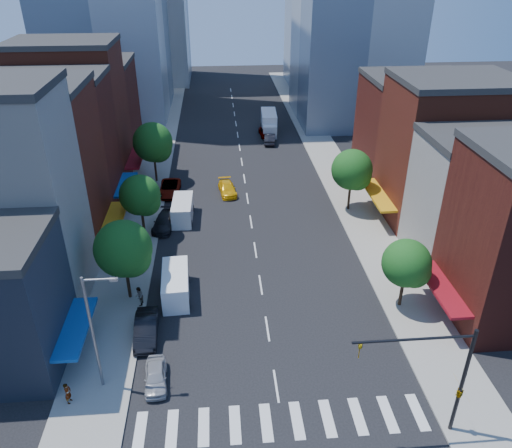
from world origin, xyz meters
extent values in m
plane|color=black|center=(0.00, 0.00, 0.00)|extent=(220.00, 220.00, 0.00)
cube|color=gray|center=(-12.50, 40.00, 0.07)|extent=(5.00, 120.00, 0.15)
cube|color=gray|center=(12.50, 40.00, 0.07)|extent=(5.00, 120.00, 0.15)
cube|color=silver|center=(0.00, -3.00, 0.01)|extent=(19.00, 3.00, 0.01)
cube|color=#5D2316|center=(-21.00, 20.50, 8.00)|extent=(12.00, 9.00, 16.00)
cube|color=#4B1812|center=(-21.00, 29.00, 7.50)|extent=(12.00, 8.00, 15.00)
cube|color=#5D2316|center=(-21.00, 37.50, 8.50)|extent=(12.00, 9.00, 17.00)
cube|color=#4B1812|center=(-21.00, 47.00, 6.50)|extent=(12.00, 10.00, 13.00)
cube|color=beige|center=(21.00, 15.00, 6.00)|extent=(12.00, 8.00, 12.00)
cube|color=#5D2316|center=(21.00, 24.00, 7.50)|extent=(12.00, 10.00, 15.00)
cube|color=#4B1812|center=(21.00, 34.00, 6.50)|extent=(12.00, 10.00, 13.00)
cylinder|color=black|center=(10.50, -4.50, 4.15)|extent=(0.24, 0.24, 8.00)
cylinder|color=black|center=(7.00, -4.50, 7.75)|extent=(7.00, 0.16, 0.16)
imported|color=gold|center=(4.00, -4.50, 7.15)|extent=(0.22, 0.18, 1.10)
imported|color=gold|center=(10.50, -4.50, 3.35)|extent=(0.48, 2.24, 0.90)
cylinder|color=slate|center=(-12.00, 1.00, 4.65)|extent=(0.20, 0.20, 9.00)
cylinder|color=slate|center=(-11.00, 1.00, 8.95)|extent=(2.00, 0.14, 0.14)
cube|color=slate|center=(-10.10, 1.00, 8.90)|extent=(0.50, 0.25, 0.18)
cylinder|color=black|center=(-11.50, 11.00, 2.11)|extent=(0.28, 0.28, 3.92)
sphere|color=#123F15|center=(-11.50, 11.00, 5.05)|extent=(4.80, 4.80, 4.80)
sphere|color=#123F15|center=(-10.90, 10.70, 4.35)|extent=(3.36, 3.36, 3.36)
cylinder|color=black|center=(-11.50, 22.00, 1.97)|extent=(0.28, 0.28, 3.64)
sphere|color=#123F15|center=(-11.50, 22.00, 4.70)|extent=(4.20, 4.20, 4.20)
sphere|color=#123F15|center=(-10.90, 21.70, 4.05)|extent=(2.94, 2.94, 2.94)
cylinder|color=black|center=(-11.50, 36.00, 2.25)|extent=(0.28, 0.28, 4.20)
sphere|color=#123F15|center=(-11.50, 36.00, 5.40)|extent=(5.00, 5.00, 5.00)
sphere|color=#123F15|center=(-10.90, 35.70, 4.65)|extent=(3.50, 3.50, 3.50)
cylinder|color=black|center=(11.50, 8.00, 1.83)|extent=(0.28, 0.28, 3.36)
sphere|color=#123F15|center=(11.50, 8.00, 4.35)|extent=(4.00, 4.00, 4.00)
sphere|color=#123F15|center=(12.10, 7.70, 3.75)|extent=(2.80, 2.80, 2.80)
cylinder|color=black|center=(11.50, 26.00, 2.11)|extent=(0.28, 0.28, 3.92)
sphere|color=#123F15|center=(11.50, 26.00, 5.05)|extent=(4.60, 4.60, 4.60)
sphere|color=#123F15|center=(12.10, 25.70, 4.35)|extent=(3.22, 3.22, 3.22)
imported|color=#A1A1A6|center=(-8.33, 0.96, 0.64)|extent=(1.83, 3.90, 1.29)
imported|color=black|center=(-9.50, 5.84, 0.80)|extent=(1.91, 4.93, 1.60)
imported|color=#999999|center=(-9.50, 32.13, 0.74)|extent=(2.59, 5.37, 1.47)
imported|color=black|center=(-9.50, 23.45, 0.72)|extent=(2.68, 5.22, 1.45)
cube|color=white|center=(-7.50, 11.02, 1.17)|extent=(2.50, 5.66, 2.33)
cube|color=black|center=(-7.40, 8.92, 1.50)|extent=(2.11, 1.21, 1.00)
cylinder|color=black|center=(-8.40, 9.09, 0.39)|extent=(0.32, 0.86, 0.84)
cylinder|color=black|center=(-6.41, 9.19, 0.39)|extent=(0.32, 0.86, 0.84)
cylinder|color=black|center=(-8.60, 12.86, 0.39)|extent=(0.32, 0.86, 0.84)
cylinder|color=black|center=(-6.60, 12.96, 0.39)|extent=(0.32, 0.86, 0.84)
cube|color=silver|center=(-7.57, 25.32, 1.13)|extent=(2.27, 5.41, 2.25)
cube|color=black|center=(-7.62, 23.28, 1.45)|extent=(2.01, 1.12, 0.96)
cylinder|color=black|center=(-8.58, 23.52, 0.38)|extent=(0.29, 0.82, 0.81)
cylinder|color=black|center=(-6.65, 23.47, 0.38)|extent=(0.29, 0.82, 0.81)
cylinder|color=black|center=(-8.49, 27.16, 0.38)|extent=(0.29, 0.82, 0.81)
cylinder|color=black|center=(-6.56, 27.12, 0.38)|extent=(0.29, 0.82, 0.81)
imported|color=#EFB20C|center=(-2.39, 31.59, 0.68)|extent=(2.46, 4.86, 1.35)
imported|color=black|center=(4.83, 49.62, 0.76)|extent=(2.14, 4.79, 1.53)
imported|color=#999999|center=(4.49, 53.04, 0.79)|extent=(2.13, 4.74, 1.58)
cube|color=white|center=(5.29, 55.60, 1.60)|extent=(2.77, 6.62, 3.20)
cube|color=white|center=(5.08, 51.81, 1.10)|extent=(2.30, 1.92, 2.00)
cylinder|color=black|center=(4.02, 52.67, 0.45)|extent=(0.35, 0.91, 0.90)
cylinder|color=black|center=(6.22, 52.54, 0.45)|extent=(0.35, 0.91, 0.90)
cylinder|color=black|center=(4.28, 57.16, 0.45)|extent=(0.35, 0.91, 0.90)
cylinder|color=black|center=(6.48, 57.03, 0.45)|extent=(0.35, 0.91, 0.90)
imported|color=#999999|center=(-13.92, -0.39, 0.97)|extent=(0.50, 0.66, 1.63)
imported|color=#999999|center=(-10.50, 9.76, 1.02)|extent=(0.72, 0.89, 1.75)
camera|label=1|loc=(-3.44, -24.76, 26.61)|focal=35.00mm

